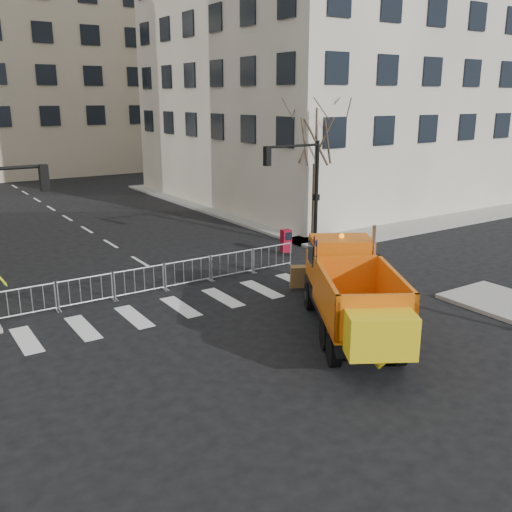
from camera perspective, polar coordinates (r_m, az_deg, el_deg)
ground at (r=17.37m, az=3.92°, el=-9.72°), size 120.00×120.00×0.00m
sidewalk_back at (r=24.17m, az=-8.37°, el=-2.28°), size 64.00×5.00×0.15m
traffic_light_right at (r=28.83m, az=6.05°, el=6.07°), size 0.18×0.18×5.40m
crowd_barriers at (r=22.95m, az=-9.15°, el=-2.04°), size 12.60×0.60×1.10m
street_tree at (r=29.88m, az=5.93°, el=8.44°), size 3.00×3.00×7.50m
plow_truck at (r=18.26m, az=9.57°, el=-3.54°), size 6.37×8.67×3.37m
cop_a at (r=23.11m, az=5.96°, el=-0.81°), size 0.77×0.60×1.86m
cop_b at (r=23.30m, az=7.73°, el=-1.08°), size 0.88×0.75×1.59m
cop_c at (r=21.45m, az=6.43°, el=-2.48°), size 0.74×1.02×1.61m
newspaper_box at (r=27.73m, az=3.01°, el=1.53°), size 0.49×0.45×1.10m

